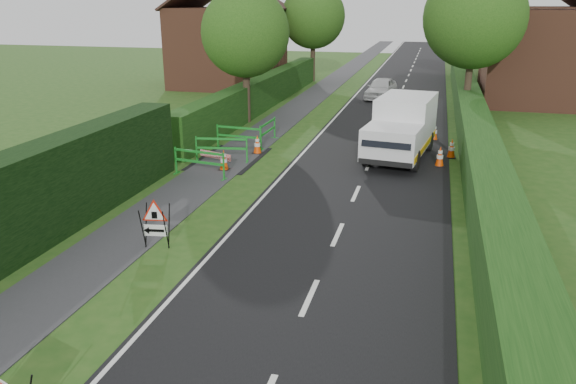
{
  "coord_description": "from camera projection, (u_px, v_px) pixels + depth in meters",
  "views": [
    {
      "loc": [
        4.73,
        -9.36,
        6.04
      ],
      "look_at": [
        1.23,
        4.06,
        1.27
      ],
      "focal_mm": 35.0,
      "sensor_mm": 36.0,
      "label": 1
    }
  ],
  "objects": [
    {
      "name": "traffic_cone_2",
      "position": [
        434.0,
        131.0,
        25.34
      ],
      "size": [
        0.38,
        0.38,
        0.79
      ],
      "color": "black",
      "rests_on": "ground"
    },
    {
      "name": "ground",
      "position": [
        182.0,
        306.0,
        11.66
      ],
      "size": [
        120.0,
        120.0,
        0.0
      ],
      "primitive_type": "plane",
      "color": "#224B15",
      "rests_on": "ground"
    },
    {
      "name": "tree_fw",
      "position": [
        313.0,
        16.0,
        42.3
      ],
      "size": [
        4.8,
        4.8,
        7.24
      ],
      "color": "#2D2116",
      "rests_on": "ground"
    },
    {
      "name": "tree_nw",
      "position": [
        245.0,
        33.0,
        27.77
      ],
      "size": [
        4.4,
        4.4,
        6.7
      ],
      "color": "#2D2116",
      "rests_on": "ground"
    },
    {
      "name": "redwhite_plank",
      "position": [
        216.0,
        167.0,
        21.39
      ],
      "size": [
        1.42,
        0.55,
        0.25
      ],
      "primitive_type": "cube",
      "rotation": [
        0.0,
        0.0,
        -0.35
      ],
      "color": "red",
      "rests_on": "ground"
    },
    {
      "name": "ped_barrier_2",
      "position": [
        239.0,
        135.0,
        23.71
      ],
      "size": [
        2.08,
        0.52,
        1.0
      ],
      "rotation": [
        0.0,
        0.0,
        -0.08
      ],
      "color": "#178323",
      "rests_on": "ground"
    },
    {
      "name": "works_van",
      "position": [
        402.0,
        127.0,
        22.27
      ],
      "size": [
        2.7,
        5.41,
        2.37
      ],
      "rotation": [
        0.0,
        0.0,
        -0.13
      ],
      "color": "silver",
      "rests_on": "ground"
    },
    {
      "name": "tree_ne",
      "position": [
        475.0,
        17.0,
        28.58
      ],
      "size": [
        5.2,
        5.2,
        7.79
      ],
      "color": "#2D2116",
      "rests_on": "ground"
    },
    {
      "name": "hatchback_car",
      "position": [
        381.0,
        88.0,
        35.87
      ],
      "size": [
        1.98,
        4.04,
        1.32
      ],
      "primitive_type": "imported",
      "rotation": [
        0.0,
        0.0,
        -0.11
      ],
      "color": "silver",
      "rests_on": "ground"
    },
    {
      "name": "traffic_cone_3",
      "position": [
        224.0,
        160.0,
        20.84
      ],
      "size": [
        0.38,
        0.38,
        0.79
      ],
      "color": "black",
      "rests_on": "ground"
    },
    {
      "name": "hedge_east",
      "position": [
        472.0,
        144.0,
        24.75
      ],
      "size": [
        1.2,
        50.0,
        1.5
      ],
      "primitive_type": "cube",
      "color": "#14380F",
      "rests_on": "ground"
    },
    {
      "name": "ped_barrier_1",
      "position": [
        221.0,
        146.0,
        21.84
      ],
      "size": [
        2.09,
        0.67,
        1.0
      ],
      "rotation": [
        0.0,
        0.0,
        0.16
      ],
      "color": "#178323",
      "rests_on": "ground"
    },
    {
      "name": "triangle_sign",
      "position": [
        154.0,
        220.0,
        14.12
      ],
      "size": [
        0.87,
        0.87,
        1.12
      ],
      "rotation": [
        0.0,
        0.0,
        0.16
      ],
      "color": "black",
      "rests_on": "ground"
    },
    {
      "name": "hedge_west_far",
      "position": [
        263.0,
        108.0,
        32.98
      ],
      "size": [
        1.0,
        24.0,
        1.8
      ],
      "primitive_type": "cube",
      "color": "#14380F",
      "rests_on": "ground"
    },
    {
      "name": "traffic_cone_1",
      "position": [
        452.0,
        148.0,
        22.47
      ],
      "size": [
        0.38,
        0.38,
        0.79
      ],
      "color": "black",
      "rests_on": "ground"
    },
    {
      "name": "traffic_cone_0",
      "position": [
        440.0,
        156.0,
        21.32
      ],
      "size": [
        0.38,
        0.38,
        0.79
      ],
      "color": "black",
      "rests_on": "ground"
    },
    {
      "name": "traffic_cone_4",
      "position": [
        257.0,
        144.0,
        23.1
      ],
      "size": [
        0.38,
        0.38,
        0.79
      ],
      "color": "black",
      "rests_on": "ground"
    },
    {
      "name": "road_surface",
      "position": [
        405.0,
        82.0,
        43.09
      ],
      "size": [
        6.0,
        90.0,
        0.02
      ],
      "primitive_type": "cube",
      "color": "black",
      "rests_on": "ground"
    },
    {
      "name": "house_west",
      "position": [
        228.0,
        45.0,
        40.55
      ],
      "size": [
        7.5,
        7.4,
        7.88
      ],
      "color": "brown",
      "rests_on": "ground"
    },
    {
      "name": "tree_fe",
      "position": [
        463.0,
        24.0,
        43.53
      ],
      "size": [
        4.2,
        4.2,
        6.33
      ],
      "color": "#2D2116",
      "rests_on": "ground"
    },
    {
      "name": "house_east_a",
      "position": [
        545.0,
        55.0,
        33.71
      ],
      "size": [
        7.5,
        7.4,
        7.88
      ],
      "color": "brown",
      "rests_on": "ground"
    },
    {
      "name": "ped_barrier_0",
      "position": [
        199.0,
        160.0,
        19.98
      ],
      "size": [
        2.09,
        0.68,
        1.0
      ],
      "rotation": [
        0.0,
        0.0,
        -0.16
      ],
      "color": "#178323",
      "rests_on": "ground"
    },
    {
      "name": "house_east_b",
      "position": [
        530.0,
        40.0,
        46.29
      ],
      "size": [
        7.5,
        7.4,
        7.88
      ],
      "color": "brown",
      "rests_on": "ground"
    },
    {
      "name": "footpath",
      "position": [
        335.0,
        80.0,
        44.4
      ],
      "size": [
        2.0,
        90.0,
        0.02
      ],
      "primitive_type": "cube",
      "color": "#2D2D30",
      "rests_on": "ground"
    },
    {
      "name": "ped_barrier_3",
      "position": [
        268.0,
        129.0,
        24.65
      ],
      "size": [
        0.41,
        2.07,
        1.0
      ],
      "rotation": [
        0.0,
        0.0,
        1.54
      ],
      "color": "#178323",
      "rests_on": "ground"
    }
  ]
}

